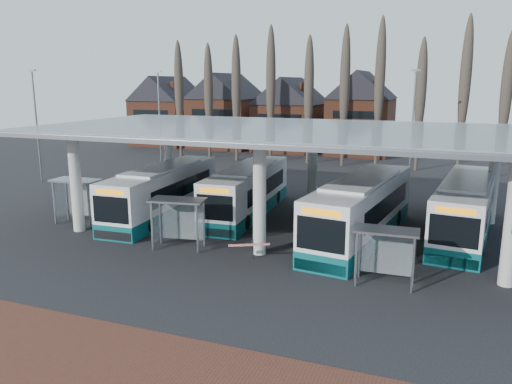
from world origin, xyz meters
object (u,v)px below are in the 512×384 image
at_px(bus_2, 362,210).
at_px(bus_3, 465,209).
at_px(shelter_2, 386,244).
at_px(shelter_1, 179,212).
at_px(bus_1, 248,191).
at_px(bus_0, 164,192).
at_px(shelter_0, 78,191).

relative_size(bus_2, bus_3, 1.05).
bearing_deg(shelter_2, bus_3, 67.35).
bearing_deg(shelter_1, bus_1, 75.00).
height_order(bus_0, bus_1, bus_0).
distance_m(bus_0, shelter_2, 17.24).
height_order(bus_0, bus_3, bus_3).
height_order(bus_0, shelter_2, bus_0).
bearing_deg(bus_0, bus_3, 4.30).
xyz_separation_m(bus_0, shelter_2, (15.78, -6.93, 0.29)).
bearing_deg(shelter_0, shelter_1, -16.04).
distance_m(bus_3, shelter_0, 24.31).
xyz_separation_m(shelter_0, shelter_1, (8.64, -2.11, -0.08)).
relative_size(bus_2, shelter_1, 4.14).
height_order(bus_2, bus_3, bus_2).
distance_m(bus_1, shelter_1, 8.33).
relative_size(bus_1, bus_2, 0.92).
height_order(bus_2, shelter_0, bus_2).
relative_size(bus_0, shelter_1, 3.89).
bearing_deg(bus_0, shelter_2, -26.62).
height_order(bus_1, bus_3, bus_3).
bearing_deg(bus_3, shelter_1, -145.00).
xyz_separation_m(bus_3, shelter_1, (-14.90, -8.15, 0.40)).
xyz_separation_m(bus_0, bus_1, (5.22, 2.58, -0.03)).
xyz_separation_m(bus_2, shelter_2, (2.16, -6.52, 0.20)).
bearing_deg(bus_2, shelter_2, -64.18).
bearing_deg(shelter_1, shelter_2, -15.72).
bearing_deg(shelter_2, bus_0, 154.39).
height_order(shelter_0, shelter_1, shelter_0).
relative_size(bus_1, shelter_0, 3.85).
distance_m(shelter_1, shelter_2, 11.41).
bearing_deg(shelter_2, bus_2, 106.42).
relative_size(bus_0, shelter_0, 3.92).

